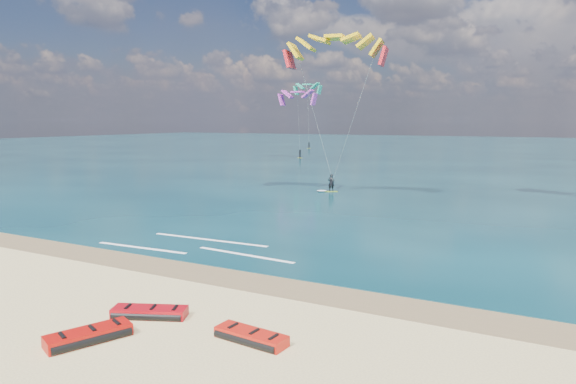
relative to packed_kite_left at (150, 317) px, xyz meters
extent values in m
plane|color=tan|center=(-4.17, 41.90, 0.00)|extent=(320.00, 320.00, 0.00)
cube|color=brown|center=(-4.17, 4.90, 0.00)|extent=(320.00, 2.40, 0.01)
cube|color=#08262F|center=(-4.17, 105.90, 0.02)|extent=(320.00, 200.00, 0.04)
cube|color=#B3ED1B|center=(-6.38, 30.93, 0.07)|extent=(1.24, 0.89, 0.05)
imported|color=black|center=(-6.38, 30.93, 0.88)|extent=(0.69, 0.59, 1.60)
cylinder|color=black|center=(-6.11, 30.67, 1.11)|extent=(0.45, 0.26, 0.04)
cube|color=white|center=(-6.90, 6.90, 0.04)|extent=(5.59, 0.54, 0.01)
cube|color=white|center=(-1.39, 8.20, 0.04)|extent=(5.65, 0.64, 0.01)
cube|color=white|center=(-4.85, 10.00, 0.04)|extent=(7.27, 0.50, 0.01)
camera|label=1|loc=(11.83, -12.54, 6.61)|focal=32.00mm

